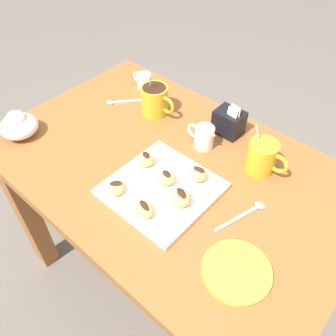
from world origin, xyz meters
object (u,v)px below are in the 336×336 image
Objects in this scene: dining_table at (169,194)px; beignet_5 at (181,198)px; pastry_plate_square at (162,189)px; saucer_lime_left at (237,271)px; beignet_4 at (198,174)px; sugar_caddy at (229,122)px; beignet_0 at (166,179)px; beignet_1 at (116,188)px; coffee_mug_mustard_left at (155,99)px; cream_pitcher_white at (204,136)px; chocolate_sauce_pitcher at (144,80)px; beignet_2 at (146,160)px; beignet_3 at (144,210)px; ice_cream_bowl at (18,125)px; coffee_mug_mustard_right at (263,156)px.

beignet_5 reaches higher than dining_table.
saucer_lime_left is at bearing -13.09° from pastry_plate_square.
beignet_4 reaches higher than saucer_lime_left.
sugar_caddy reaches higher than beignet_0.
beignet_1 is (-0.07, -0.42, -0.01)m from sugar_caddy.
coffee_mug_mustard_left is 2.86× the size of beignet_0.
beignet_0 reaches higher than dining_table.
cream_pitcher_white is (-0.03, 0.22, 0.03)m from pastry_plate_square.
coffee_mug_mustard_left is at bearing 172.76° from cream_pitcher_white.
dining_table is 11.85× the size of chocolate_sauce_pitcher.
beignet_2 is at bearing 170.85° from beignet_0.
chocolate_sauce_pitcher is 0.80m from saucer_lime_left.
pastry_plate_square is at bearing 50.14° from beignet_1.
pastry_plate_square is 5.03× the size of beignet_5.
pastry_plate_square is 0.03m from beignet_0.
dining_table is 0.46m from chocolate_sauce_pitcher.
dining_table is at bearing 82.30° from beignet_1.
beignet_2 is at bearing 165.76° from beignet_5.
beignet_5 is at bearing -14.24° from beignet_2.
cream_pitcher_white reaches higher than beignet_2.
beignet_0 is 0.98× the size of beignet_3.
sugar_caddy is (0.02, 0.11, 0.00)m from cream_pitcher_white.
cream_pitcher_white is 0.65× the size of saucer_lime_left.
pastry_plate_square is at bearing -88.41° from sugar_caddy.
beignet_3 is (0.53, 0.03, -0.01)m from ice_cream_bowl.
sugar_caddy is 0.43m from beignet_1.
cream_pitcher_white is 0.21m from beignet_0.
beignet_0 is 0.97× the size of beignet_5.
beignet_3 is at bearing -117.65° from beignet_5.
dining_table is at bearing -142.26° from coffee_mug_mustard_right.
coffee_mug_mustard_right is at bearing -0.00° from coffee_mug_mustard_left.
beignet_1 is (-0.08, -0.11, -0.00)m from beignet_0.
coffee_mug_mustard_right is (0.16, 0.25, 0.04)m from pastry_plate_square.
cream_pitcher_white is 0.16m from beignet_4.
beignet_4 is at bearing -0.38° from dining_table.
beignet_2 is at bearing 20.89° from ice_cream_bowl.
sugar_caddy is at bearing 80.76° from beignet_1.
beignet_4 is (0.03, 0.18, 0.00)m from beignet_3.
pastry_plate_square is (0.05, -0.09, 0.14)m from dining_table.
beignet_3 is 0.19m from beignet_4.
pastry_plate_square is 0.10m from beignet_2.
coffee_mug_mustard_left is 1.01× the size of coffee_mug_mustard_right.
beignet_3 reaches higher than pastry_plate_square.
saucer_lime_left is (0.79, 0.06, -0.03)m from ice_cream_bowl.
beignet_2 is (0.41, 0.16, -0.00)m from ice_cream_bowl.
beignet_2 is 0.17m from beignet_5.
sugar_caddy reaches higher than beignet_5.
beignet_3 is at bearing -47.35° from beignet_2.
ice_cream_bowl is 0.48m from chocolate_sauce_pitcher.
chocolate_sauce_pitcher is (-0.14, 0.09, -0.02)m from coffee_mug_mustard_left.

